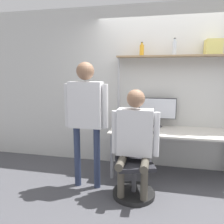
{
  "coord_description": "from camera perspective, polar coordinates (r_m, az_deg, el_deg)",
  "views": [
    {
      "loc": [
        -0.21,
        -3.01,
        1.61
      ],
      "look_at": [
        -0.84,
        -0.14,
        1.08
      ],
      "focal_mm": 35.0,
      "sensor_mm": 36.0,
      "label": 1
    }
  ],
  "objects": [
    {
      "name": "shelf_unit",
      "position": [
        3.59,
        15.94,
        9.39
      ],
      "size": [
        1.8,
        0.25,
        1.88
      ],
      "color": "#997A56",
      "rests_on": "ground_plane"
    },
    {
      "name": "person_seated",
      "position": [
        2.79,
        5.97,
        -5.96
      ],
      "size": [
        0.61,
        0.47,
        1.41
      ],
      "color": "#4C473D",
      "rests_on": "ground_plane"
    },
    {
      "name": "bottle_clear",
      "position": [
        3.6,
        15.99,
        15.78
      ],
      "size": [
        0.06,
        0.06,
        0.26
      ],
      "color": "silver",
      "rests_on": "shelf_unit"
    },
    {
      "name": "wall_back",
      "position": [
        3.76,
        15.61,
        5.85
      ],
      "size": [
        8.0,
        0.06,
        2.7
      ],
      "color": "silver",
      "rests_on": "ground_plane"
    },
    {
      "name": "monitor",
      "position": [
        3.65,
        11.79,
        0.54
      ],
      "size": [
        0.6,
        0.17,
        0.48
      ],
      "color": "#333338",
      "rests_on": "desk"
    },
    {
      "name": "office_chair",
      "position": [
        3.03,
        5.62,
        -15.8
      ],
      "size": [
        0.58,
        0.58,
        0.93
      ],
      "color": "black",
      "rests_on": "ground_plane"
    },
    {
      "name": "desk",
      "position": [
        3.51,
        15.4,
        -5.87
      ],
      "size": [
        1.9,
        0.69,
        0.73
      ],
      "color": "beige",
      "rests_on": "ground_plane"
    },
    {
      "name": "storage_box",
      "position": [
        3.67,
        24.9,
        15.13
      ],
      "size": [
        0.22,
        0.23,
        0.22
      ],
      "color": "#DBCC66",
      "rests_on": "shelf_unit"
    },
    {
      "name": "bottle_amber",
      "position": [
        3.61,
        7.77,
        15.75
      ],
      "size": [
        0.07,
        0.07,
        0.21
      ],
      "color": "gold",
      "rests_on": "shelf_unit"
    },
    {
      "name": "laptop",
      "position": [
        3.38,
        7.0,
        -3.76
      ],
      "size": [
        0.29,
        0.24,
        0.24
      ],
      "color": "#333338",
      "rests_on": "desk"
    },
    {
      "name": "person_standing",
      "position": [
        2.98,
        -6.8,
        0.89
      ],
      "size": [
        0.61,
        0.24,
        1.75
      ],
      "color": "#2D3856",
      "rests_on": "ground_plane"
    },
    {
      "name": "ground_plane",
      "position": [
        3.42,
        15.16,
        -18.3
      ],
      "size": [
        12.0,
        12.0,
        0.0
      ],
      "primitive_type": "plane",
      "color": "#4C4C51"
    },
    {
      "name": "cell_phone",
      "position": [
        3.31,
        10.94,
        -5.3
      ],
      "size": [
        0.07,
        0.15,
        0.01
      ],
      "color": "black",
      "rests_on": "desk"
    }
  ]
}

